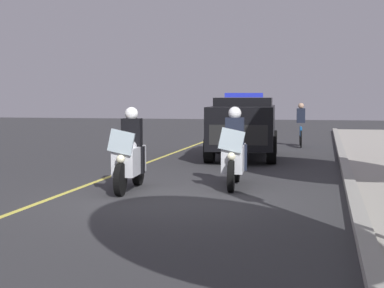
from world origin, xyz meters
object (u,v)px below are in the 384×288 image
Objects in this scene: police_motorcycle_lead_right at (234,154)px; cyclist_background at (301,125)px; police_motorcycle_lead_left at (130,157)px; police_suv at (244,124)px.

police_motorcycle_lead_right is 10.94m from cyclist_background.
police_motorcycle_lead_left is 12.24m from cyclist_background.
cyclist_background is at bearing 161.75° from police_suv.
cyclist_background is (-4.81, 1.59, -0.22)m from police_suv.
police_motorcycle_lead_left is at bearing -14.26° from cyclist_background.
cyclist_background is at bearing 174.83° from police_motorcycle_lead_right.
police_suv is (-7.05, 1.43, 0.37)m from police_motorcycle_lead_left.
police_motorcycle_lead_right is 1.22× the size of cyclist_background.
police_suv is at bearing -18.25° from cyclist_background.
cyclist_background is at bearing 165.74° from police_motorcycle_lead_left.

